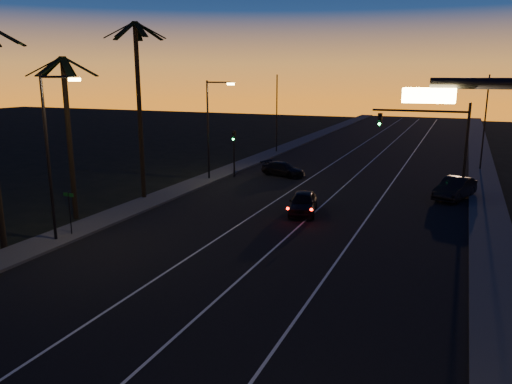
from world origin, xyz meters
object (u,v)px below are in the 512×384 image
at_px(lead_car, 303,203).
at_px(right_car, 455,188).
at_px(signal_mast, 434,132).
at_px(cross_car, 283,169).

height_order(lead_car, right_car, right_car).
relative_size(signal_mast, right_car, 1.41).
bearing_deg(signal_mast, right_car, -31.44).
bearing_deg(cross_car, right_car, -12.67).
distance_m(lead_car, cross_car, 12.63).
bearing_deg(signal_mast, cross_car, 170.45).
xyz_separation_m(right_car, cross_car, (-14.61, 3.28, -0.17)).
distance_m(right_car, cross_car, 14.97).
height_order(right_car, cross_car, right_car).
xyz_separation_m(lead_car, cross_car, (-5.43, 11.40, -0.11)).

